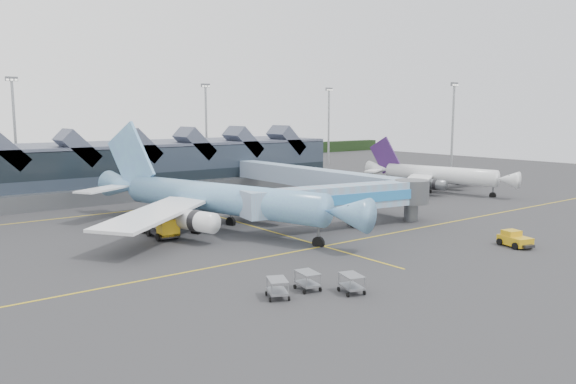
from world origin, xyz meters
TOP-DOWN VIEW (x-y plane):
  - ground at (0.00, 0.00)m, footprint 260.00×260.00m
  - taxi_stripes at (0.00, 10.00)m, footprint 120.00×60.00m
  - tree_line_far at (0.00, 110.00)m, footprint 260.00×4.00m
  - terminal at (-5.07, 47.35)m, footprint 90.00×22.25m
  - light_masts at (21.00, 62.80)m, footprint 132.40×42.56m
  - main_airliner at (-5.13, 7.96)m, footprint 36.89×43.38m
  - regional_jet at (46.74, 13.00)m, footprint 27.62×30.61m
  - jet_bridge at (10.06, -2.33)m, footprint 27.76×8.25m
  - fuel_truck at (-12.52, 8.74)m, footprint 3.01×8.87m
  - pushback_tug at (17.26, -21.26)m, footprint 3.24×4.32m
  - baggage_carts at (-11.87, -20.22)m, footprint 7.96×5.44m

SIDE VIEW (x-z plane):
  - ground at x=0.00m, z-range 0.00..0.00m
  - taxi_stripes at x=0.00m, z-range 0.00..0.01m
  - pushback_tug at x=17.26m, z-range -0.09..1.67m
  - baggage_carts at x=-11.87m, z-range 0.10..1.70m
  - fuel_truck at x=-12.52m, z-range 0.18..3.13m
  - tree_line_far at x=0.00m, z-range 0.00..4.00m
  - regional_jet at x=46.74m, z-range -1.93..8.63m
  - jet_bridge at x=10.06m, z-range 1.03..6.92m
  - main_airliner at x=-5.13m, z-range -2.93..11.29m
  - terminal at x=-5.07m, z-range -1.38..11.14m
  - light_masts at x=21.00m, z-range 1.26..23.71m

